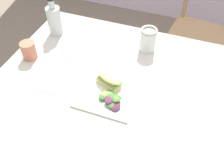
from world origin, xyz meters
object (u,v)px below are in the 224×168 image
chair_wooden_far (199,31)px  sandwich_half_front (109,81)px  cup_extra_side (29,51)px  dining_table (124,112)px  mason_jar_iced_tea (148,41)px  plate_lunch (109,93)px  fork_on_napkin (62,70)px  bottle_cold_brew (55,22)px

chair_wooden_far → sandwich_half_front: bearing=-107.9°
cup_extra_side → dining_table: bearing=-8.1°
dining_table → mason_jar_iced_tea: bearing=88.5°
plate_lunch → sandwich_half_front: sandwich_half_front is taller
sandwich_half_front → mason_jar_iced_tea: (0.09, 0.31, 0.02)m
chair_wooden_far → cup_extra_side: size_ratio=10.02×
fork_on_napkin → mason_jar_iced_tea: 0.44m
fork_on_napkin → plate_lunch: bearing=-12.8°
dining_table → bottle_cold_brew: bottle_cold_brew is taller
sandwich_half_front → cup_extra_side: (-0.43, 0.05, 0.01)m
bottle_cold_brew → cup_extra_side: bottle_cold_brew is taller
dining_table → fork_on_napkin: 0.34m
chair_wooden_far → plate_lunch: (-0.31, -1.05, 0.30)m
sandwich_half_front → bottle_cold_brew: (-0.41, 0.27, 0.03)m
chair_wooden_far → cup_extra_side: (-0.75, -0.96, 0.34)m
chair_wooden_far → bottle_cold_brew: size_ratio=4.19×
dining_table → mason_jar_iced_tea: (0.01, 0.33, 0.17)m
plate_lunch → sandwich_half_front: (-0.01, 0.04, 0.03)m
sandwich_half_front → cup_extra_side: cup_extra_side is taller
plate_lunch → mason_jar_iced_tea: (0.07, 0.35, 0.05)m
bottle_cold_brew → cup_extra_side: (-0.02, -0.22, -0.03)m
mason_jar_iced_tea → sandwich_half_front: bearing=-106.0°
fork_on_napkin → bottle_cold_brew: bottle_cold_brew is taller
chair_wooden_far → sandwich_half_front: (-0.33, -1.01, 0.33)m
bottle_cold_brew → sandwich_half_front: bearing=-34.0°
bottle_cold_brew → mason_jar_iced_tea: (0.49, 0.03, -0.02)m
mason_jar_iced_tea → dining_table: bearing=-91.5°
plate_lunch → cup_extra_side: 0.45m
sandwich_half_front → cup_extra_side: size_ratio=1.38×
dining_table → plate_lunch: (-0.07, -0.02, 0.12)m
plate_lunch → sandwich_half_front: 0.05m
plate_lunch → bottle_cold_brew: 0.53m
fork_on_napkin → cup_extra_side: cup_extra_side is taller
fork_on_napkin → mason_jar_iced_tea: mason_jar_iced_tea is taller
fork_on_napkin → cup_extra_side: (-0.19, 0.03, 0.04)m
sandwich_half_front → bottle_cold_brew: bottle_cold_brew is taller
plate_lunch → mason_jar_iced_tea: bearing=77.9°
dining_table → cup_extra_side: 0.54m
bottle_cold_brew → cup_extra_side: bearing=-95.4°
plate_lunch → cup_extra_side: cup_extra_side is taller
bottle_cold_brew → fork_on_napkin: bearing=-56.4°
fork_on_napkin → cup_extra_side: size_ratio=2.14×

